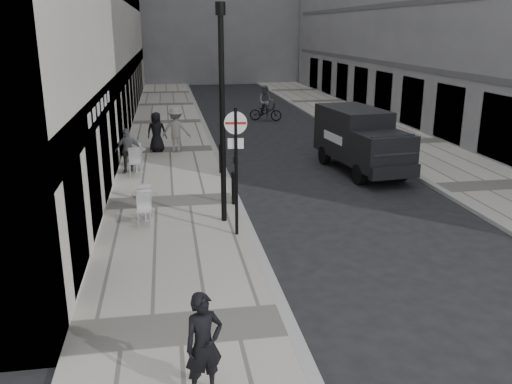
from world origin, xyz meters
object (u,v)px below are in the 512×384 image
lamppost (222,105)px  panel_van (360,137)px  cyclist (266,107)px  sign_post (236,155)px  walking_man (204,345)px

lamppost → panel_van: lamppost is taller
panel_van → cyclist: 12.48m
sign_post → cyclist: (4.17, 18.60, -1.44)m
sign_post → walking_man: bearing=-94.8°
sign_post → panel_van: sign_post is taller
panel_van → lamppost: bearing=-145.2°
panel_van → cyclist: (-1.38, 12.40, -0.51)m
cyclist → panel_van: bearing=-63.1°
walking_man → lamppost: bearing=61.9°
sign_post → panel_van: 8.38m
lamppost → panel_van: size_ratio=1.12×
cyclist → sign_post: bearing=-82.1°
walking_man → sign_post: sign_post is taller
sign_post → lamppost: 1.59m
walking_man → cyclist: size_ratio=0.78×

